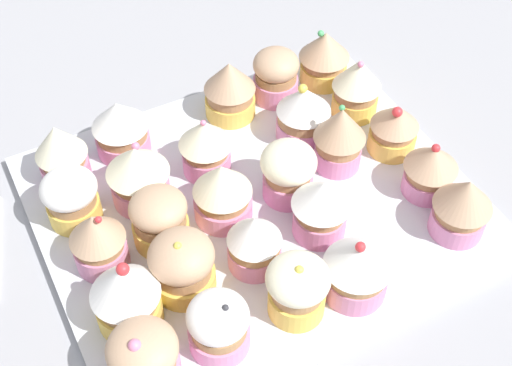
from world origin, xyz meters
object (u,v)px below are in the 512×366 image
(cupcake_3, at_px, (120,127))
(cupcake_2, at_px, (230,89))
(cupcake_4, at_px, (61,152))
(cupcake_10, at_px, (395,128))
(cupcake_16, at_px, (431,168))
(cupcake_18, at_px, (254,241))
(cupcake_22, at_px, (357,267))
(cupcake_5, at_px, (357,86))
(cupcake_17, at_px, (321,207))
(cupcake_21, at_px, (462,205))
(cupcake_14, at_px, (158,216))
(cupcake_0, at_px, (324,56))
(cupcake_19, at_px, (182,265))
(cupcake_24, at_px, (218,325))
(cupcake_13, at_px, (222,190))
(cupcake_23, at_px, (297,288))
(cupcake_11, at_px, (340,136))
(cupcake_20, at_px, (126,295))
(cupcake_25, at_px, (144,357))
(cupcake_12, at_px, (288,171))
(cupcake_7, at_px, (206,145))
(cupcake_1, at_px, (276,75))
(cupcake_6, at_px, (303,113))
(cupcake_15, at_px, (98,240))
(cupcake_8, at_px, (138,174))
(baking_tray, at_px, (256,205))

(cupcake_3, bearing_deg, cupcake_2, 179.69)
(cupcake_3, relative_size, cupcake_4, 0.94)
(cupcake_10, bearing_deg, cupcake_16, 87.33)
(cupcake_18, bearing_deg, cupcake_4, -56.78)
(cupcake_22, bearing_deg, cupcake_5, -122.88)
(cupcake_17, height_order, cupcake_21, cupcake_21)
(cupcake_14, bearing_deg, cupcake_0, -153.63)
(cupcake_19, height_order, cupcake_24, cupcake_19)
(cupcake_13, relative_size, cupcake_23, 1.06)
(cupcake_11, relative_size, cupcake_17, 1.16)
(cupcake_10, height_order, cupcake_16, same)
(cupcake_16, bearing_deg, cupcake_11, -50.46)
(cupcake_10, height_order, cupcake_20, cupcake_20)
(cupcake_0, height_order, cupcake_2, cupcake_2)
(cupcake_5, distance_m, cupcake_22, 0.25)
(cupcake_0, relative_size, cupcake_14, 1.11)
(cupcake_4, bearing_deg, cupcake_22, 126.35)
(cupcake_0, xyz_separation_m, cupcake_24, (0.27, 0.27, -0.01))
(cupcake_5, height_order, cupcake_18, cupcake_5)
(cupcake_4, relative_size, cupcake_25, 1.09)
(cupcake_5, xyz_separation_m, cupcake_18, (0.21, 0.14, -0.01))
(cupcake_14, relative_size, cupcake_19, 0.91)
(cupcake_17, distance_m, cupcake_22, 0.08)
(cupcake_13, relative_size, cupcake_24, 1.13)
(cupcake_17, xyz_separation_m, cupcake_24, (0.15, 0.07, -0.01))
(cupcake_5, height_order, cupcake_13, cupcake_5)
(cupcake_20, bearing_deg, cupcake_12, -161.83)
(cupcake_7, distance_m, cupcake_20, 0.20)
(cupcake_2, distance_m, cupcake_11, 0.15)
(cupcake_1, relative_size, cupcake_6, 0.89)
(cupcake_4, height_order, cupcake_11, cupcake_11)
(cupcake_14, bearing_deg, cupcake_24, 90.19)
(cupcake_5, bearing_deg, cupcake_25, 30.59)
(cupcake_11, bearing_deg, cupcake_5, -135.05)
(cupcake_5, xyz_separation_m, cupcake_15, (0.34, 0.07, -0.00))
(cupcake_16, bearing_deg, cupcake_23, 18.03)
(cupcake_21, bearing_deg, cupcake_22, 5.82)
(cupcake_18, bearing_deg, cupcake_14, -45.88)
(cupcake_7, bearing_deg, cupcake_8, 4.84)
(cupcake_10, distance_m, cupcake_19, 0.29)
(cupcake_5, bearing_deg, cupcake_3, -14.11)
(cupcake_3, bearing_deg, cupcake_16, 142.01)
(cupcake_3, height_order, cupcake_24, cupcake_3)
(cupcake_18, bearing_deg, cupcake_1, -123.47)
(cupcake_7, relative_size, cupcake_11, 0.89)
(cupcake_18, height_order, cupcake_20, cupcake_20)
(baking_tray, xyz_separation_m, cupcake_6, (-0.09, -0.06, 0.04))
(cupcake_1, relative_size, cupcake_7, 0.90)
(cupcake_22, bearing_deg, cupcake_23, -6.83)
(cupcake_11, bearing_deg, cupcake_12, 10.74)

